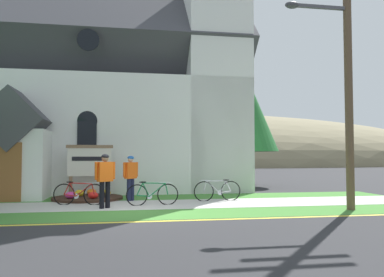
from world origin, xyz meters
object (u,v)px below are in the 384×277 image
Objects in this scene: cyclist_in_red_jersey at (105,177)px; cyclist_in_green_jersey at (131,175)px; church_sign at (90,163)px; bicycle_yellow at (218,190)px; utility_pole at (345,54)px; bicycle_silver at (152,194)px; roadside_conifer at (246,113)px; bicycle_black at (79,194)px.

cyclist_in_red_jersey is 1.03× the size of cyclist_in_green_jersey.
bicycle_yellow is (4.67, -1.74, -0.97)m from church_sign.
utility_pole is (8.01, -4.58, 3.40)m from church_sign.
bicycle_silver is 1.70m from cyclist_in_red_jersey.
church_sign reaches higher than bicycle_yellow.
cyclist_in_green_jersey reaches higher than bicycle_silver.
utility_pole is (5.73, -2.04, 4.37)m from bicycle_silver.
roadside_conifer is at bearing 51.58° from bicycle_silver.
roadside_conifer is at bearing 41.97° from cyclist_in_green_jersey.
bicycle_black is 1.05× the size of cyclist_in_green_jersey.
utility_pole is at bearing -40.42° from bicycle_yellow.
church_sign reaches higher than cyclist_in_red_jersey.
utility_pole is at bearing -29.78° from church_sign.
bicycle_silver is 1.03× the size of cyclist_in_red_jersey.
utility_pole is (7.23, -1.51, 3.75)m from cyclist_in_red_jersey.
bicycle_silver is at bearing -161.54° from bicycle_yellow.
cyclist_in_red_jersey is 0.28× the size of roadside_conifer.
bicycle_black is 9.56m from utility_pole.
roadside_conifer is at bearing 46.81° from cyclist_in_red_jersey.
bicycle_black is 10.67m from roadside_conifer.
bicycle_silver is 1.60m from cyclist_in_green_jersey.
bicycle_black is 1.02× the size of cyclist_in_red_jersey.
church_sign is 2.30m from bicycle_black.
cyclist_in_red_jersey reaches higher than bicycle_black.
bicycle_yellow is 3.19m from cyclist_in_green_jersey.
bicycle_silver is 1.07× the size of cyclist_in_green_jersey.
utility_pole reaches higher than cyclist_in_green_jersey.
bicycle_silver is at bearing 19.69° from cyclist_in_red_jersey.
utility_pole is 8.90m from roadside_conifer.
cyclist_in_green_jersey is at bearing 27.13° from bicycle_black.
roadside_conifer is (-0.33, 8.86, -0.81)m from utility_pole.
utility_pole is at bearing -87.86° from roadside_conifer.
church_sign is 1.18× the size of bicycle_silver.
roadside_conifer is at bearing 92.14° from utility_pole.
bicycle_silver is 1.02× the size of bicycle_black.
bicycle_black is at bearing -140.80° from roadside_conifer.
utility_pole is at bearing -11.79° from cyclist_in_red_jersey.
bicycle_silver is at bearing -10.74° from bicycle_black.
utility_pole reaches higher than bicycle_black.
church_sign is 0.34× the size of roadside_conifer.
utility_pole reaches higher than cyclist_in_red_jersey.
church_sign is 9.16m from roadside_conifer.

